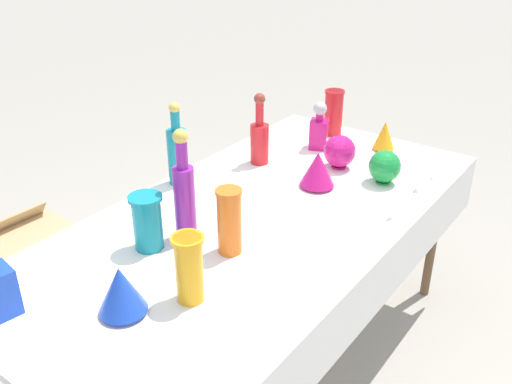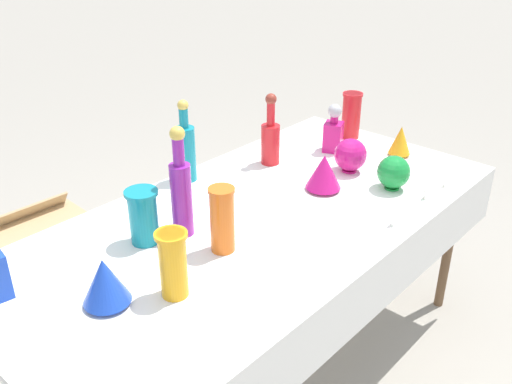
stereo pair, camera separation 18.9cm
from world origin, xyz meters
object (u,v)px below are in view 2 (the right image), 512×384
Objects in this scene: slender_vase_0 at (351,114)px; round_bowl_0 at (350,155)px; cardboard_box_behind_left at (45,252)px; round_bowl_1 at (394,172)px; slender_vase_2 at (222,218)px; tall_bottle_0 at (270,138)px; fluted_vase_0 at (400,140)px; slender_vase_1 at (143,215)px; slender_vase_3 at (173,262)px; fluted_vase_2 at (324,172)px; fluted_vase_1 at (105,281)px; square_decanter_0 at (334,131)px; tall_bottle_1 at (181,191)px; tall_bottle_2 at (186,149)px.

round_bowl_0 is (-0.34, -0.23, -0.04)m from slender_vase_0.
round_bowl_1 is at bearing -62.13° from cardboard_box_behind_left.
slender_vase_2 reaches higher than cardboard_box_behind_left.
tall_bottle_0 reaches higher than fluted_vase_0.
slender_vase_3 is at bearing -112.79° from slender_vase_1.
fluted_vase_2 is (0.74, -0.23, -0.02)m from slender_vase_1.
tall_bottle_0 is at bearing 15.61° from fluted_vase_1.
square_decanter_0 reaches higher than fluted_vase_1.
slender_vase_2 is 1.50× the size of fluted_vase_1.
slender_vase_0 is at bearing 23.48° from fluted_vase_2.
fluted_vase_2 is (-0.36, -0.21, -0.02)m from square_decanter_0.
fluted_vase_1 reaches higher than round_bowl_0.
slender_vase_0 is 1.61m from fluted_vase_1.
round_bowl_0 is at bearing 2.30° from slender_vase_2.
slender_vase_0 is at bearing 12.83° from slender_vase_3.
fluted_vase_0 is (1.14, -0.22, -0.09)m from tall_bottle_1.
round_bowl_1 is (1.23, -0.24, -0.01)m from fluted_vase_1.
square_decanter_0 reaches higher than slender_vase_1.
slender_vase_1 is (-1.30, -0.02, -0.01)m from slender_vase_0.
slender_vase_2 is at bearing -178.77° from fluted_vase_2.
slender_vase_0 is (0.20, 0.04, 0.02)m from square_decanter_0.
tall_bottle_2 is 0.91m from slender_vase_0.
tall_bottle_0 is 2.28× the size of fluted_vase_0.
cardboard_box_behind_left is at bearing 129.44° from fluted_vase_0.
square_decanter_0 is 1.54× the size of round_bowl_0.
round_bowl_1 is (-0.16, -0.41, -0.03)m from square_decanter_0.
round_bowl_1 is (0.94, -0.43, -0.03)m from slender_vase_1.
slender_vase_0 is 1.60× the size of fluted_vase_0.
fluted_vase_2 is at bearing -150.11° from square_decanter_0.
round_bowl_0 is at bearing -146.58° from slender_vase_0.
slender_vase_0 is 1.47m from slender_vase_3.
slender_vase_2 is 1.64× the size of fluted_vase_0.
round_bowl_1 is at bearing -45.96° from fluted_vase_2.
tall_bottle_0 is at bearing 157.00° from square_decanter_0.
slender_vase_2 is at bearing -89.37° from cardboard_box_behind_left.
tall_bottle_1 reaches higher than fluted_vase_2.
cardboard_box_behind_left is (0.42, 1.29, -0.67)m from fluted_vase_1.
round_bowl_1 is at bearing -6.70° from slender_vase_3.
tall_bottle_0 is 1.43× the size of slender_vase_0.
cardboard_box_behind_left is (-0.01, 1.34, -0.71)m from slender_vase_2.
tall_bottle_2 is 1.55× the size of slender_vase_0.
slender_vase_1 is at bearing 121.18° from slender_vase_2.
fluted_vase_0 is 0.36m from round_bowl_1.
fluted_vase_2 reaches higher than cardboard_box_behind_left.
tall_bottle_0 is 0.92× the size of tall_bottle_2.
tall_bottle_0 is at bearing 80.12° from fluted_vase_2.
slender_vase_2 is 1.52m from cardboard_box_behind_left.
slender_vase_1 is at bearing 167.50° from fluted_vase_0.
round_bowl_0 is at bearing -57.41° from cardboard_box_behind_left.
cardboard_box_behind_left is at bearing 117.87° from round_bowl_1.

